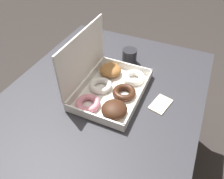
{
  "coord_description": "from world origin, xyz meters",
  "views": [
    {
      "loc": [
        -0.73,
        -0.36,
        1.5
      ],
      "look_at": [
        -0.0,
        -0.04,
        0.75
      ],
      "focal_mm": 35.0,
      "sensor_mm": 36.0,
      "label": 1
    }
  ],
  "objects": [
    {
      "name": "ground_plane",
      "position": [
        0.0,
        0.0,
        0.0
      ],
      "size": [
        8.0,
        8.0,
        0.0
      ],
      "primitive_type": "plane",
      "color": "#2D2826"
    },
    {
      "name": "paper_napkin",
      "position": [
        0.02,
        -0.28,
        0.74
      ],
      "size": [
        0.13,
        0.1,
        0.01
      ],
      "color": "beige",
      "rests_on": "dining_table"
    },
    {
      "name": "donut_box",
      "position": [
        -0.01,
        -0.02,
        0.78
      ],
      "size": [
        0.41,
        0.3,
        0.3
      ],
      "color": "silver",
      "rests_on": "dining_table"
    },
    {
      "name": "dining_table",
      "position": [
        0.0,
        0.0,
        0.64
      ],
      "size": [
        1.15,
        0.95,
        0.73
      ],
      "color": "#2D2D33",
      "rests_on": "ground_plane"
    },
    {
      "name": "coffee_mug",
      "position": [
        0.28,
        -0.02,
        0.78
      ],
      "size": [
        0.08,
        0.08,
        0.08
      ],
      "color": "#232328",
      "rests_on": "dining_table"
    }
  ]
}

